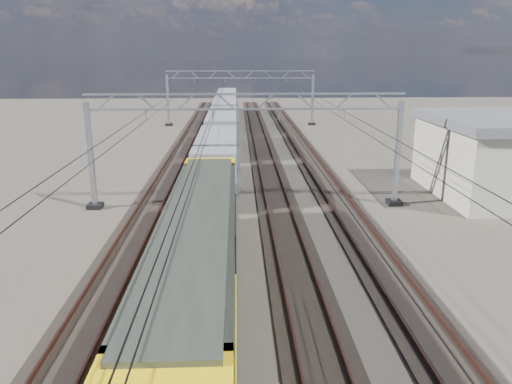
{
  "coord_description": "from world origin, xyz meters",
  "views": [
    {
      "loc": [
        -0.57,
        -26.27,
        9.52
      ],
      "look_at": [
        0.42,
        -1.14,
        2.4
      ],
      "focal_mm": 35.0,
      "sensor_mm": 36.0,
      "label": 1
    }
  ],
  "objects_px": {
    "hopper_wagon_lead": "(217,158)",
    "locomotive": "(199,254)",
    "catenary_gantry_mid": "(246,146)",
    "hopper_wagon_fourth": "(227,100)",
    "hopper_wagon_third": "(225,111)",
    "catenary_gantry_far": "(241,96)",
    "hopper_wagon_mid": "(222,128)"
  },
  "relations": [
    {
      "from": "locomotive",
      "to": "hopper_wagon_mid",
      "type": "xyz_separation_m",
      "value": [
        -0.0,
        31.9,
        -0.09
      ]
    },
    {
      "from": "hopper_wagon_lead",
      "to": "hopper_wagon_third",
      "type": "xyz_separation_m",
      "value": [
        0.0,
        28.4,
        0.0
      ]
    },
    {
      "from": "catenary_gantry_mid",
      "to": "hopper_wagon_fourth",
      "type": "distance_m",
      "value": 47.17
    },
    {
      "from": "catenary_gantry_mid",
      "to": "hopper_wagon_mid",
      "type": "relative_size",
      "value": 1.53
    },
    {
      "from": "catenary_gantry_mid",
      "to": "locomotive",
      "type": "distance_m",
      "value": 13.44
    },
    {
      "from": "hopper_wagon_fourth",
      "to": "hopper_wagon_lead",
      "type": "bearing_deg",
      "value": -90.0
    },
    {
      "from": "catenary_gantry_mid",
      "to": "hopper_wagon_third",
      "type": "height_order",
      "value": "catenary_gantry_mid"
    },
    {
      "from": "catenary_gantry_far",
      "to": "hopper_wagon_mid",
      "type": "xyz_separation_m",
      "value": [
        -2.0,
        -17.3,
        -1.67
      ]
    },
    {
      "from": "hopper_wagon_lead",
      "to": "catenary_gantry_far",
      "type": "bearing_deg",
      "value": 86.37
    },
    {
      "from": "catenary_gantry_far",
      "to": "hopper_wagon_mid",
      "type": "distance_m",
      "value": 17.5
    },
    {
      "from": "hopper_wagon_mid",
      "to": "hopper_wagon_third",
      "type": "bearing_deg",
      "value": 90.0
    },
    {
      "from": "catenary_gantry_mid",
      "to": "hopper_wagon_lead",
      "type": "xyz_separation_m",
      "value": [
        -2.0,
        4.5,
        -1.67
      ]
    },
    {
      "from": "hopper_wagon_lead",
      "to": "hopper_wagon_fourth",
      "type": "relative_size",
      "value": 1.0
    },
    {
      "from": "locomotive",
      "to": "hopper_wagon_fourth",
      "type": "relative_size",
      "value": 1.62
    },
    {
      "from": "hopper_wagon_third",
      "to": "hopper_wagon_fourth",
      "type": "bearing_deg",
      "value": 90.0
    },
    {
      "from": "catenary_gantry_mid",
      "to": "locomotive",
      "type": "relative_size",
      "value": 0.94
    },
    {
      "from": "catenary_gantry_mid",
      "to": "hopper_wagon_lead",
      "type": "bearing_deg",
      "value": 113.97
    },
    {
      "from": "hopper_wagon_lead",
      "to": "locomotive",
      "type": "bearing_deg",
      "value": -90.0
    },
    {
      "from": "locomotive",
      "to": "hopper_wagon_fourth",
      "type": "height_order",
      "value": "locomotive"
    },
    {
      "from": "hopper_wagon_fourth",
      "to": "catenary_gantry_mid",
      "type": "bearing_deg",
      "value": -87.57
    },
    {
      "from": "catenary_gantry_far",
      "to": "hopper_wagon_third",
      "type": "bearing_deg",
      "value": -122.82
    },
    {
      "from": "locomotive",
      "to": "hopper_wagon_mid",
      "type": "relative_size",
      "value": 1.62
    },
    {
      "from": "catenary_gantry_mid",
      "to": "hopper_wagon_fourth",
      "type": "height_order",
      "value": "catenary_gantry_mid"
    },
    {
      "from": "locomotive",
      "to": "hopper_wagon_mid",
      "type": "height_order",
      "value": "locomotive"
    },
    {
      "from": "catenary_gantry_far",
      "to": "hopper_wagon_mid",
      "type": "height_order",
      "value": "catenary_gantry_far"
    },
    {
      "from": "catenary_gantry_far",
      "to": "locomotive",
      "type": "height_order",
      "value": "catenary_gantry_far"
    },
    {
      "from": "hopper_wagon_fourth",
      "to": "hopper_wagon_third",
      "type": "bearing_deg",
      "value": -90.0
    },
    {
      "from": "catenary_gantry_far",
      "to": "hopper_wagon_fourth",
      "type": "bearing_deg",
      "value": 100.22
    },
    {
      "from": "locomotive",
      "to": "hopper_wagon_lead",
      "type": "height_order",
      "value": "locomotive"
    },
    {
      "from": "catenary_gantry_mid",
      "to": "hopper_wagon_third",
      "type": "bearing_deg",
      "value": 93.48
    },
    {
      "from": "hopper_wagon_mid",
      "to": "hopper_wagon_fourth",
      "type": "relative_size",
      "value": 1.0
    },
    {
      "from": "catenary_gantry_far",
      "to": "hopper_wagon_lead",
      "type": "distance_m",
      "value": 31.61
    }
  ]
}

